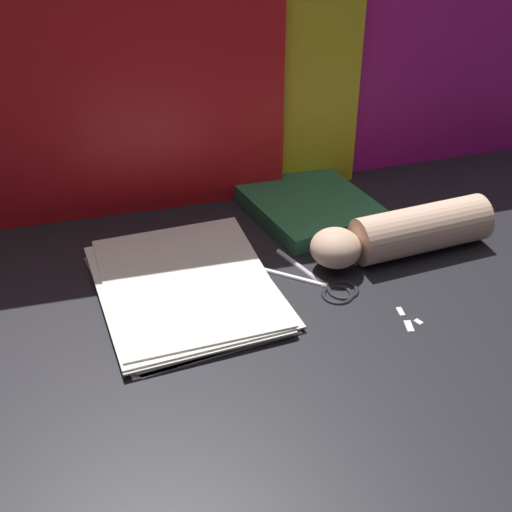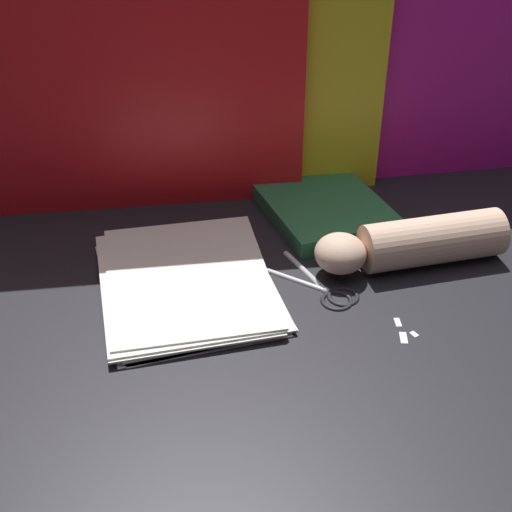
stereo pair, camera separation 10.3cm
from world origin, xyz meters
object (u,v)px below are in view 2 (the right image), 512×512
object	(u,v)px
hand_forearm	(413,243)
paper_stack	(186,282)
book_closed	(321,205)
scissors	(325,288)

from	to	relation	value
hand_forearm	paper_stack	bearing A→B (deg)	177.87
book_closed	scissors	size ratio (longest dim) A/B	1.62
scissors	hand_forearm	size ratio (longest dim) A/B	0.56
book_closed	hand_forearm	distance (m)	0.21
book_closed	scissors	xyz separation A→B (m)	(-0.06, -0.22, -0.01)
paper_stack	book_closed	distance (m)	0.31
book_closed	hand_forearm	xyz separation A→B (m)	(0.09, -0.18, 0.02)
hand_forearm	scissors	bearing A→B (deg)	-165.51
paper_stack	hand_forearm	world-z (taller)	hand_forearm
paper_stack	hand_forearm	distance (m)	0.36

